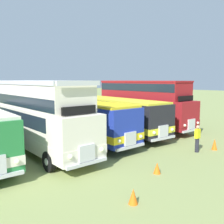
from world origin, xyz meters
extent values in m
plane|color=#8C9956|center=(0.00, 0.00, 0.00)|extent=(200.00, 200.00, 0.00)
sphere|color=#EAEACC|center=(-2.92, -5.17, 1.10)|extent=(0.22, 0.22, 0.22)
cylinder|color=black|center=(-2.61, -3.52, 0.52)|extent=(0.32, 1.05, 1.04)
cylinder|color=silver|center=(-2.46, -3.53, 0.52)|extent=(0.03, 0.36, 0.36)
cube|color=silver|center=(0.00, -0.24, 1.70)|extent=(2.62, 11.52, 2.30)
cube|color=silver|center=(0.00, -0.24, 1.10)|extent=(2.66, 11.56, 0.44)
cube|color=#19232D|center=(0.00, 0.16, 2.30)|extent=(2.62, 9.12, 0.76)
cube|color=#19232D|center=(0.06, -5.93, 2.35)|extent=(2.20, 0.12, 0.90)
cube|color=silver|center=(0.06, -6.04, 1.10)|extent=(0.90, 0.13, 0.80)
cube|color=silver|center=(0.06, -6.07, 0.60)|extent=(2.30, 0.16, 0.16)
sphere|color=#EAEACC|center=(0.96, -6.04, 1.10)|extent=(0.22, 0.22, 0.22)
sphere|color=#EAEACC|center=(-0.84, -6.05, 1.10)|extent=(0.22, 0.22, 0.22)
cube|color=silver|center=(0.00, 0.01, 3.60)|extent=(2.51, 10.62, 1.50)
cube|color=silver|center=(0.05, -5.49, 4.40)|extent=(2.40, 0.12, 0.24)
cube|color=silver|center=(-0.05, 4.81, 4.40)|extent=(2.40, 0.12, 0.24)
cube|color=silver|center=(1.20, 0.02, 4.40)|extent=(0.21, 10.59, 0.24)
cube|color=silver|center=(-1.20, 0.00, 4.40)|extent=(0.21, 10.59, 0.24)
cube|color=#19232D|center=(0.00, 0.01, 3.30)|extent=(2.55, 10.52, 0.64)
cube|color=black|center=(0.05, -5.44, 3.10)|extent=(1.90, 0.14, 0.40)
cylinder|color=black|center=(1.19, -4.37, 0.52)|extent=(0.29, 1.04, 1.04)
cylinder|color=silver|center=(1.34, -4.37, 0.52)|extent=(0.02, 0.36, 0.36)
cylinder|color=black|center=(-1.11, -4.40, 0.52)|extent=(0.29, 1.04, 1.04)
cylinder|color=silver|center=(-1.26, -4.40, 0.52)|extent=(0.02, 0.36, 0.36)
cylinder|color=black|center=(1.11, 3.72, 0.52)|extent=(0.29, 1.04, 1.04)
cylinder|color=silver|center=(1.26, 3.72, 0.52)|extent=(0.02, 0.36, 0.36)
cube|color=#1E339E|center=(3.63, -0.39, 1.70)|extent=(2.62, 9.66, 2.30)
cube|color=yellow|center=(3.63, -0.39, 1.10)|extent=(2.66, 9.70, 0.44)
cube|color=#19232D|center=(3.62, 0.01, 2.30)|extent=(2.62, 7.26, 0.76)
cube|color=#19232D|center=(3.69, -5.15, 2.35)|extent=(2.20, 0.13, 0.90)
cube|color=silver|center=(3.69, -5.26, 1.10)|extent=(0.90, 0.13, 0.80)
cube|color=silver|center=(3.69, -5.29, 0.60)|extent=(2.30, 0.17, 0.16)
sphere|color=#EAEACC|center=(4.59, -5.26, 1.10)|extent=(0.22, 0.22, 0.22)
sphere|color=#EAEACC|center=(2.79, -5.28, 1.10)|extent=(0.22, 0.22, 0.22)
cube|color=yellow|center=(3.63, -0.39, 2.92)|extent=(2.58, 9.26, 0.14)
cylinder|color=black|center=(4.82, -3.59, 0.52)|extent=(0.29, 1.04, 1.04)
cylinder|color=silver|center=(4.97, -3.59, 0.52)|extent=(0.02, 0.36, 0.36)
cylinder|color=black|center=(2.52, -3.62, 0.52)|extent=(0.29, 1.04, 1.04)
cylinder|color=silver|center=(2.37, -3.62, 0.52)|extent=(0.02, 0.36, 0.36)
cylinder|color=black|center=(4.74, 2.64, 0.52)|extent=(0.29, 1.04, 1.04)
cylinder|color=silver|center=(4.89, 2.64, 0.52)|extent=(0.02, 0.36, 0.36)
cylinder|color=black|center=(2.44, 2.61, 0.52)|extent=(0.29, 1.04, 1.04)
cylinder|color=silver|center=(2.29, 2.61, 0.52)|extent=(0.02, 0.36, 0.36)
cube|color=black|center=(7.25, 0.04, 1.70)|extent=(3.10, 10.37, 2.30)
cube|color=yellow|center=(7.25, 0.04, 1.10)|extent=(3.15, 10.41, 0.44)
cube|color=#19232D|center=(7.27, 0.44, 2.30)|extent=(2.99, 7.97, 0.76)
cube|color=#19232D|center=(6.95, -5.01, 2.35)|extent=(2.20, 0.23, 0.90)
cube|color=silver|center=(6.94, -5.12, 1.10)|extent=(0.91, 0.17, 0.80)
cube|color=silver|center=(6.94, -5.15, 0.60)|extent=(2.30, 0.28, 0.16)
sphere|color=#EAEACC|center=(7.84, -5.18, 1.10)|extent=(0.22, 0.22, 0.22)
sphere|color=#EAEACC|center=(6.04, -5.08, 1.10)|extent=(0.22, 0.22, 0.22)
cube|color=yellow|center=(7.25, 0.04, 2.92)|extent=(3.04, 9.97, 0.14)
cylinder|color=black|center=(8.19, -3.54, 0.52)|extent=(0.34, 1.05, 1.04)
cylinder|color=silver|center=(8.34, -3.55, 0.52)|extent=(0.04, 0.36, 0.36)
cylinder|color=black|center=(5.89, -3.40, 0.52)|extent=(0.34, 1.05, 1.04)
cylinder|color=silver|center=(5.74, -3.40, 0.52)|extent=(0.04, 0.36, 0.36)
cylinder|color=black|center=(8.60, 3.28, 0.52)|extent=(0.34, 1.05, 1.04)
cylinder|color=silver|center=(8.75, 3.28, 0.52)|extent=(0.04, 0.36, 0.36)
cylinder|color=black|center=(6.30, 3.42, 0.52)|extent=(0.34, 1.05, 1.04)
cylinder|color=silver|center=(6.15, 3.43, 0.52)|extent=(0.04, 0.36, 0.36)
cube|color=maroon|center=(10.88, 0.39, 1.70)|extent=(2.61, 10.34, 2.30)
cube|color=maroon|center=(10.88, 0.39, 1.10)|extent=(2.65, 10.38, 0.44)
cube|color=#19232D|center=(10.88, 0.79, 2.30)|extent=(2.61, 7.94, 0.76)
cube|color=#19232D|center=(10.82, -4.70, 2.35)|extent=(2.20, 0.12, 0.90)
cube|color=silver|center=(10.82, -4.81, 1.10)|extent=(0.90, 0.13, 0.80)
cube|color=silver|center=(10.82, -4.84, 0.60)|extent=(2.30, 0.16, 0.16)
sphere|color=#EAEACC|center=(11.72, -4.83, 1.10)|extent=(0.22, 0.22, 0.22)
sphere|color=#EAEACC|center=(9.92, -4.81, 1.10)|extent=(0.22, 0.22, 0.22)
cube|color=maroon|center=(10.88, 0.64, 3.60)|extent=(2.50, 9.44, 1.50)
cube|color=maroon|center=(10.88, 0.64, 4.42)|extent=(2.56, 9.54, 0.14)
cube|color=#19232D|center=(10.88, 0.64, 3.90)|extent=(2.54, 9.34, 0.68)
cube|color=black|center=(10.83, -4.21, 3.10)|extent=(1.90, 0.14, 0.40)
cylinder|color=black|center=(11.99, -3.17, 0.52)|extent=(0.29, 1.04, 1.04)
cylinder|color=silver|center=(12.14, -3.18, 0.52)|extent=(0.02, 0.36, 0.36)
cylinder|color=black|center=(9.69, -3.15, 0.52)|extent=(0.29, 1.04, 1.04)
cylinder|color=silver|center=(9.54, -3.15, 0.52)|extent=(0.02, 0.36, 0.36)
cylinder|color=black|center=(12.06, 3.74, 0.52)|extent=(0.29, 1.04, 1.04)
cylinder|color=silver|center=(12.21, 3.74, 0.52)|extent=(0.02, 0.36, 0.36)
cylinder|color=black|center=(9.76, 3.76, 0.52)|extent=(0.29, 1.04, 1.04)
cylinder|color=silver|center=(9.61, 3.76, 0.52)|extent=(0.02, 0.36, 0.36)
cone|color=orange|center=(2.81, -8.05, 0.28)|extent=(0.36, 0.36, 0.55)
cone|color=orange|center=(-0.22, -9.45, 0.29)|extent=(0.36, 0.36, 0.59)
cone|color=orange|center=(8.96, -7.74, 0.36)|extent=(0.36, 0.36, 0.73)
cylinder|color=#23232D|center=(7.59, -7.30, 0.45)|extent=(0.24, 0.24, 0.90)
cube|color=yellow|center=(7.59, -7.30, 1.20)|extent=(0.36, 0.22, 0.60)
sphere|color=tan|center=(7.59, -7.30, 1.62)|extent=(0.22, 0.22, 0.22)
camera|label=1|loc=(-6.39, -15.60, 4.54)|focal=39.90mm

